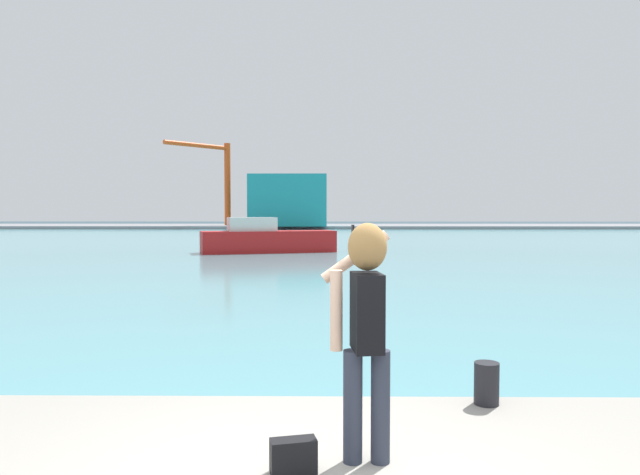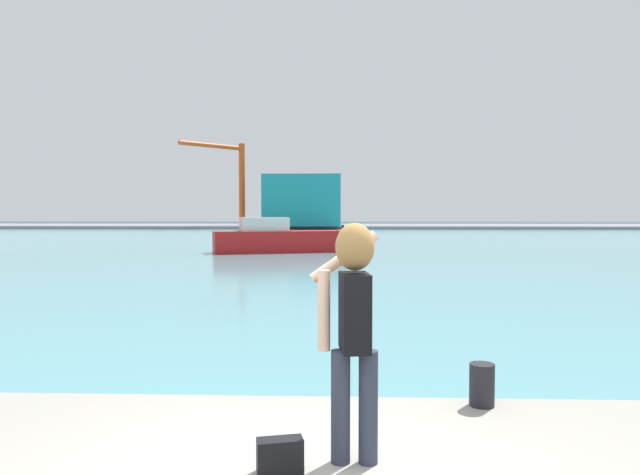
{
  "view_description": "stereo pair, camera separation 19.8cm",
  "coord_description": "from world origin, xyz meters",
  "px_view_note": "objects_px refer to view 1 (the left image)",
  "views": [
    {
      "loc": [
        0.1,
        -3.57,
        2.5
      ],
      "look_at": [
        0.02,
        3.83,
        2.18
      ],
      "focal_mm": 32.15,
      "sensor_mm": 36.0,
      "label": 1
    },
    {
      "loc": [
        0.3,
        -3.57,
        2.5
      ],
      "look_at": [
        0.02,
        3.83,
        2.18
      ],
      "focal_mm": 32.15,
      "sensor_mm": 36.0,
      "label": 2
    }
  ],
  "objects_px": {
    "person_photographer": "(365,317)",
    "port_crane": "(219,173)",
    "handbag": "(293,456)",
    "boat_moored": "(266,239)",
    "harbor_bollard": "(487,383)",
    "warehouse_left": "(289,201)"
  },
  "relations": [
    {
      "from": "person_photographer",
      "to": "handbag",
      "type": "relative_size",
      "value": 5.44
    },
    {
      "from": "harbor_bollard",
      "to": "warehouse_left",
      "type": "relative_size",
      "value": 0.03
    },
    {
      "from": "handbag",
      "to": "harbor_bollard",
      "type": "height_order",
      "value": "harbor_bollard"
    },
    {
      "from": "handbag",
      "to": "port_crane",
      "type": "height_order",
      "value": "port_crane"
    },
    {
      "from": "boat_moored",
      "to": "warehouse_left",
      "type": "xyz_separation_m",
      "value": [
        -2.02,
        54.02,
        3.51
      ]
    },
    {
      "from": "person_photographer",
      "to": "boat_moored",
      "type": "relative_size",
      "value": 0.2
    },
    {
      "from": "person_photographer",
      "to": "port_crane",
      "type": "distance_m",
      "value": 89.51
    },
    {
      "from": "warehouse_left",
      "to": "person_photographer",
      "type": "bearing_deg",
      "value": -85.95
    },
    {
      "from": "handbag",
      "to": "harbor_bollard",
      "type": "relative_size",
      "value": 0.8
    },
    {
      "from": "person_photographer",
      "to": "harbor_bollard",
      "type": "relative_size",
      "value": 4.37
    },
    {
      "from": "warehouse_left",
      "to": "port_crane",
      "type": "bearing_deg",
      "value": 170.79
    },
    {
      "from": "person_photographer",
      "to": "handbag",
      "type": "xyz_separation_m",
      "value": [
        -0.51,
        -0.18,
        -0.95
      ]
    },
    {
      "from": "handbag",
      "to": "boat_moored",
      "type": "xyz_separation_m",
      "value": [
        -3.54,
        31.82,
        0.04
      ]
    },
    {
      "from": "person_photographer",
      "to": "boat_moored",
      "type": "xyz_separation_m",
      "value": [
        -4.05,
        31.63,
        -0.9
      ]
    },
    {
      "from": "port_crane",
      "to": "handbag",
      "type": "bearing_deg",
      "value": -79.04
    },
    {
      "from": "boat_moored",
      "to": "port_crane",
      "type": "xyz_separation_m",
      "value": [
        -13.44,
        55.87,
        8.0
      ]
    },
    {
      "from": "harbor_bollard",
      "to": "port_crane",
      "type": "distance_m",
      "value": 88.6
    },
    {
      "from": "harbor_bollard",
      "to": "person_photographer",
      "type": "bearing_deg",
      "value": -134.21
    },
    {
      "from": "person_photographer",
      "to": "handbag",
      "type": "distance_m",
      "value": 1.09
    },
    {
      "from": "handbag",
      "to": "port_crane",
      "type": "distance_m",
      "value": 89.67
    },
    {
      "from": "handbag",
      "to": "boat_moored",
      "type": "distance_m",
      "value": 32.01
    },
    {
      "from": "handbag",
      "to": "harbor_bollard",
      "type": "xyz_separation_m",
      "value": [
        1.75,
        1.46,
        0.08
      ]
    }
  ]
}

